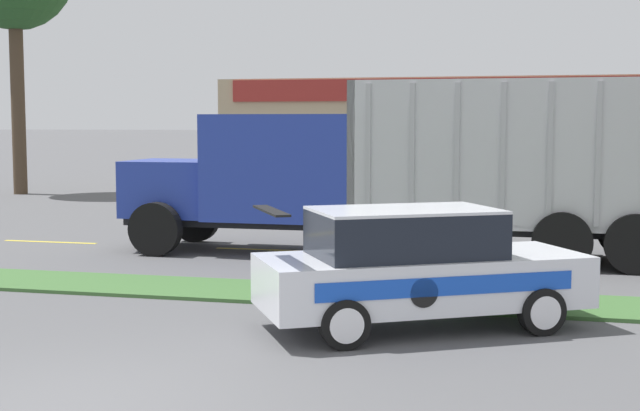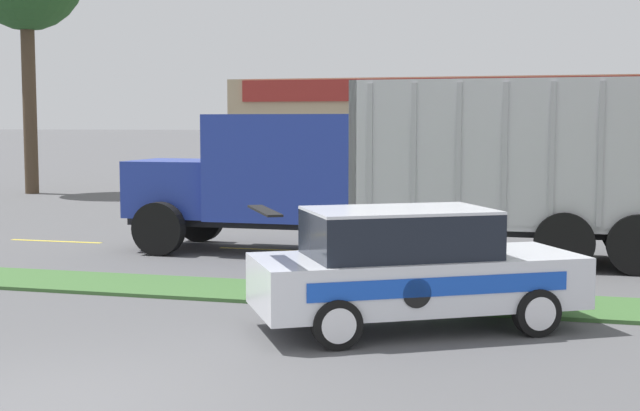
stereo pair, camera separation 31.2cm
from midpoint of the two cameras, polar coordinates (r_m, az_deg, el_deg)
ground_plane at (r=9.49m, az=-16.48°, el=-12.27°), size 600.00×600.00×0.00m
grass_verge at (r=14.94m, az=-4.49°, el=-5.51°), size 120.00×1.76×0.06m
centre_line_3 at (r=22.17m, az=-17.27°, el=-2.24°), size 2.40×0.14×0.01m
centre_line_4 at (r=19.94m, az=-3.84°, el=-2.84°), size 2.40×0.14×0.01m
centre_line_5 at (r=19.02m, az=11.88°, el=-3.34°), size 2.40×0.14×0.01m
dump_truck_mid at (r=19.04m, az=1.00°, el=1.82°), size 11.34×2.59×3.67m
rally_car at (r=12.31m, az=5.49°, el=-3.94°), size 4.73×3.72×1.70m
store_building_backdrop at (r=37.96m, az=14.96°, el=4.25°), size 25.47×12.10×4.46m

